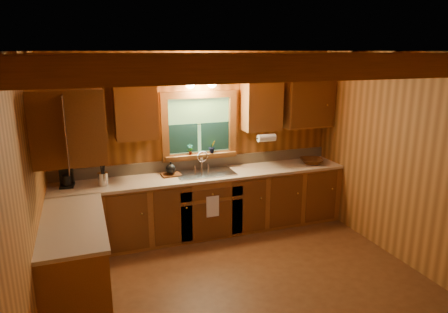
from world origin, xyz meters
name	(u,v)px	position (x,y,z in m)	size (l,w,h in m)	color
room	(250,179)	(0.00, 0.00, 1.30)	(4.20, 4.20, 4.20)	#573015
ceiling_beams	(252,63)	(0.00, 0.00, 2.49)	(4.20, 2.54, 0.18)	brown
base_cabinets	(178,217)	(-0.49, 1.28, 0.43)	(4.20, 2.22, 0.86)	brown
countertop	(177,185)	(-0.48, 1.29, 0.88)	(4.20, 2.24, 0.04)	tan
backsplash	(200,163)	(0.00, 1.89, 0.98)	(4.20, 0.02, 0.16)	tan
dishwasher_panel	(106,248)	(-1.47, 0.68, 0.43)	(0.02, 0.60, 0.80)	white
upper_cabinets	(166,112)	(-0.56, 1.42, 1.84)	(4.19, 1.77, 0.78)	brown
window	(199,127)	(0.00, 1.87, 1.53)	(1.12, 0.08, 1.00)	brown
window_sill	(201,155)	(0.00, 1.82, 1.12)	(1.06, 0.14, 0.04)	brown
wall_sconce	(201,83)	(0.00, 1.75, 2.16)	(0.45, 0.21, 0.17)	black
paper_towel_roll	(266,138)	(0.92, 1.53, 1.37)	(0.11, 0.11, 0.27)	white
dish_towel	(213,207)	(0.00, 1.26, 0.52)	(0.18, 0.01, 0.30)	white
sink	(205,176)	(0.00, 1.60, 0.86)	(0.82, 0.48, 0.43)	silver
coffee_maker	(66,175)	(-1.85, 1.68, 1.05)	(0.17, 0.22, 0.30)	black
utensil_crock	(103,178)	(-1.41, 1.56, 0.99)	(0.13, 0.13, 0.38)	silver
cutting_board	(171,175)	(-0.48, 1.66, 0.91)	(0.26, 0.19, 0.02)	#5C3113
teakettle	(171,169)	(-0.48, 1.66, 1.00)	(0.14, 0.14, 0.18)	black
wicker_basket	(311,161)	(1.70, 1.53, 0.94)	(0.35, 0.35, 0.09)	#48230C
potted_plant_left	(190,149)	(-0.16, 1.81, 1.22)	(0.08, 0.06, 0.16)	#5C3113
potted_plant_right	(212,147)	(0.17, 1.80, 1.23)	(0.10, 0.08, 0.19)	#5C3113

